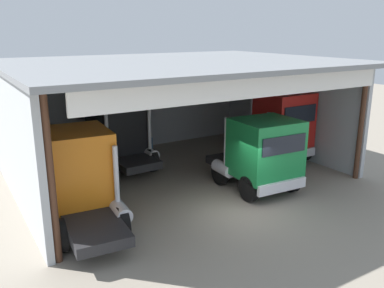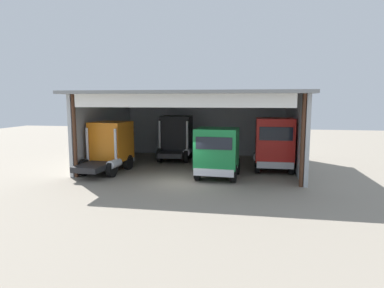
{
  "view_description": "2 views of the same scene",
  "coord_description": "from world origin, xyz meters",
  "px_view_note": "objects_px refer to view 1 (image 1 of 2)",
  "views": [
    {
      "loc": [
        -9.44,
        -11.6,
        6.92
      ],
      "look_at": [
        0.0,
        3.76,
        1.89
      ],
      "focal_mm": 38.3,
      "sensor_mm": 36.0,
      "label": 1
    },
    {
      "loc": [
        4.02,
        -19.34,
        4.99
      ],
      "look_at": [
        0.0,
        3.76,
        1.89
      ],
      "focal_mm": 30.79,
      "sensor_mm": 36.0,
      "label": 2
    }
  ],
  "objects_px": {
    "truck_green_center_bay": "(261,153)",
    "truck_black_center_left_bay": "(119,131)",
    "truck_red_right_bay": "(280,126)",
    "oil_drum": "(75,154)",
    "tool_cart": "(143,146)",
    "truck_orange_center_right_bay": "(79,176)"
  },
  "relations": [
    {
      "from": "truck_green_center_bay",
      "to": "truck_black_center_left_bay",
      "type": "bearing_deg",
      "value": -53.33
    },
    {
      "from": "truck_red_right_bay",
      "to": "oil_drum",
      "type": "distance_m",
      "value": 11.13
    },
    {
      "from": "oil_drum",
      "to": "tool_cart",
      "type": "height_order",
      "value": "tool_cart"
    },
    {
      "from": "truck_orange_center_right_bay",
      "to": "oil_drum",
      "type": "bearing_deg",
      "value": 80.25
    },
    {
      "from": "tool_cart",
      "to": "truck_green_center_bay",
      "type": "bearing_deg",
      "value": -74.81
    },
    {
      "from": "truck_red_right_bay",
      "to": "oil_drum",
      "type": "xyz_separation_m",
      "value": [
        -9.52,
        5.56,
        -1.53
      ]
    },
    {
      "from": "truck_orange_center_right_bay",
      "to": "truck_black_center_left_bay",
      "type": "xyz_separation_m",
      "value": [
        3.63,
        5.23,
        0.12
      ]
    },
    {
      "from": "tool_cart",
      "to": "oil_drum",
      "type": "bearing_deg",
      "value": 170.08
    },
    {
      "from": "truck_orange_center_right_bay",
      "to": "tool_cart",
      "type": "xyz_separation_m",
      "value": [
        5.61,
        6.73,
        -1.35
      ]
    },
    {
      "from": "tool_cart",
      "to": "truck_black_center_left_bay",
      "type": "bearing_deg",
      "value": -142.72
    },
    {
      "from": "truck_red_right_bay",
      "to": "truck_orange_center_right_bay",
      "type": "bearing_deg",
      "value": 8.78
    },
    {
      "from": "truck_orange_center_right_bay",
      "to": "truck_red_right_bay",
      "type": "distance_m",
      "value": 11.55
    },
    {
      "from": "truck_orange_center_right_bay",
      "to": "truck_green_center_bay",
      "type": "distance_m",
      "value": 7.75
    },
    {
      "from": "oil_drum",
      "to": "truck_green_center_bay",
      "type": "bearing_deg",
      "value": -55.07
    },
    {
      "from": "truck_black_center_left_bay",
      "to": "truck_green_center_bay",
      "type": "xyz_separation_m",
      "value": [
        4.06,
        -6.16,
        -0.23
      ]
    },
    {
      "from": "truck_black_center_left_bay",
      "to": "tool_cart",
      "type": "relative_size",
      "value": 4.41
    },
    {
      "from": "truck_red_right_bay",
      "to": "tool_cart",
      "type": "height_order",
      "value": "truck_red_right_bay"
    },
    {
      "from": "truck_orange_center_right_bay",
      "to": "truck_red_right_bay",
      "type": "height_order",
      "value": "truck_red_right_bay"
    },
    {
      "from": "oil_drum",
      "to": "truck_black_center_left_bay",
      "type": "bearing_deg",
      "value": -50.95
    },
    {
      "from": "truck_black_center_left_bay",
      "to": "oil_drum",
      "type": "height_order",
      "value": "truck_black_center_left_bay"
    },
    {
      "from": "tool_cart",
      "to": "truck_orange_center_right_bay",
      "type": "bearing_deg",
      "value": -129.81
    },
    {
      "from": "truck_orange_center_right_bay",
      "to": "tool_cart",
      "type": "relative_size",
      "value": 5.29
    }
  ]
}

